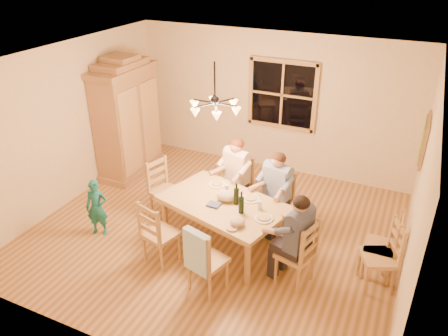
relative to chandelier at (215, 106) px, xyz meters
The scene contains 33 objects.
floor 2.08m from the chandelier, ahead, with size 5.50×5.50×0.00m, color olive.
ceiling 0.62m from the chandelier, ahead, with size 5.50×5.00×0.02m, color white.
wall_back 2.60m from the chandelier, 90.00° to the left, with size 5.50×0.02×2.70m, color beige.
wall_left 2.84m from the chandelier, behind, with size 0.02×5.00×2.70m, color beige.
wall_right 2.84m from the chandelier, ahead, with size 0.02×5.00×2.70m, color beige.
window 2.53m from the chandelier, 85.36° to the left, with size 1.30×0.06×1.30m.
painting 3.00m from the chandelier, 23.86° to the left, with size 0.06×0.78×0.64m.
chandelier is the anchor object (origin of this frame).
armoire 2.87m from the chandelier, 154.61° to the left, with size 0.66×1.40×2.30m.
dining_table 1.47m from the chandelier, 46.98° to the right, with size 2.00×1.52×0.76m.
chair_far_left 1.89m from the chandelier, 85.38° to the left, with size 0.54×0.52×0.99m.
chair_far_right 2.00m from the chandelier, 28.42° to the left, with size 0.54×0.52×0.99m.
chair_near_left 2.06m from the chandelier, 112.06° to the right, with size 0.54×0.52×0.99m.
chair_near_right 2.20m from the chandelier, 68.91° to the right, with size 0.54×0.52×0.99m.
chair_end_left 2.01m from the chandelier, behind, with size 0.52×0.54×0.99m.
chair_end_right 2.37m from the chandelier, 22.64° to the right, with size 0.52×0.54×0.99m.
adult_woman 1.40m from the chandelier, 85.38° to the left, with size 0.48×0.51×0.87m.
adult_plaid_man 1.55m from the chandelier, 28.42° to the left, with size 0.48×0.51×0.87m.
adult_slate_man 2.00m from the chandelier, 22.64° to the right, with size 0.51×0.48×0.87m.
towel 2.00m from the chandelier, 73.37° to the right, with size 0.38×0.10×0.58m, color #9FC8D8.
wine_bottle_a 1.26m from the chandelier, 28.63° to the right, with size 0.08×0.08×0.33m, color black.
wine_bottle_b 1.37m from the chandelier, 35.63° to the right, with size 0.08×0.08×0.33m, color black.
plate_woman 1.32m from the chandelier, 106.74° to the left, with size 0.26×0.26×0.02m, color white.
plate_plaid 1.44m from the chandelier, ahead, with size 0.26×0.26×0.02m, color white.
plate_slate 1.67m from the chandelier, 25.81° to the right, with size 0.26×0.26×0.02m, color white.
wine_glass_a 1.26m from the chandelier, ahead, with size 0.06×0.06×0.14m, color silver.
wine_glass_b 1.50m from the chandelier, 17.40° to the right, with size 0.06×0.06×0.14m, color silver.
cap 1.60m from the chandelier, 47.40° to the right, with size 0.20×0.20×0.11m, color tan.
napkin 1.38m from the chandelier, 67.81° to the right, with size 0.18×0.14×0.03m, color #43517B.
cloth_bundle 1.29m from the chandelier, 39.77° to the right, with size 0.28×0.22×0.15m, color tan.
child 2.44m from the chandelier, 153.42° to the right, with size 0.34×0.22×0.93m, color #1A7278.
chair_spare_front 3.03m from the chandelier, ahead, with size 0.42×0.44×0.99m.
chair_spare_back 3.03m from the chandelier, ahead, with size 0.56×0.57×0.99m.
Camera 1 is at (2.51, -5.14, 4.09)m, focal length 35.00 mm.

